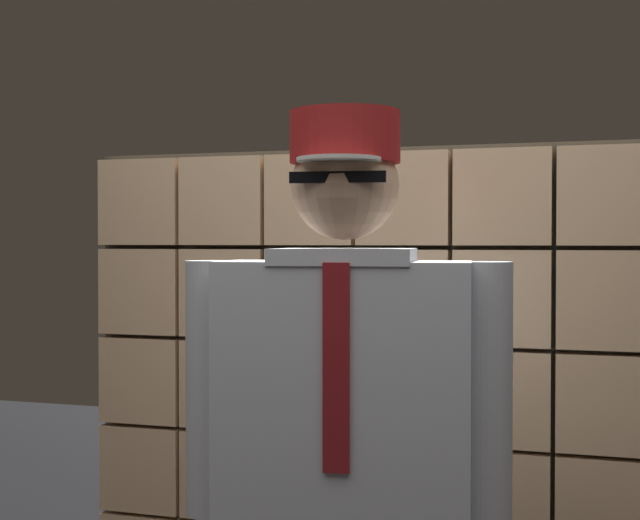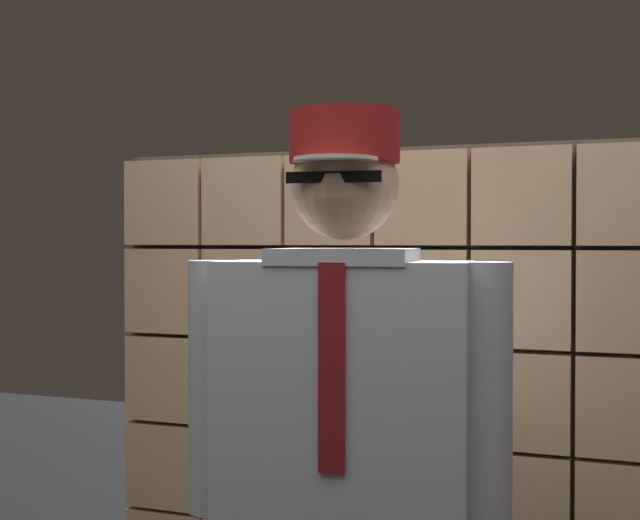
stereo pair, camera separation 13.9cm
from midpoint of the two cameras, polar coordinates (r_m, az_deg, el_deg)
glass_block_wall at (r=2.93m, az=7.90°, el=-11.32°), size 2.18×0.10×1.87m
standing_person at (r=2.08m, az=3.53°, el=-15.45°), size 0.74×0.34×1.84m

